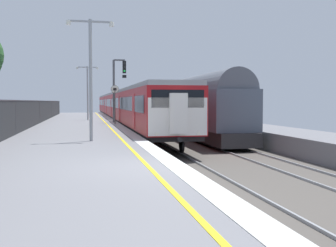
{
  "coord_description": "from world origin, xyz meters",
  "views": [
    {
      "loc": [
        -1.95,
        -10.74,
        1.69
      ],
      "look_at": [
        1.69,
        7.53,
        0.71
      ],
      "focal_mm": 44.63,
      "sensor_mm": 36.0,
      "label": 1
    }
  ],
  "objects_px": {
    "speed_limit_sign": "(115,100)",
    "platform_lamp_mid": "(91,69)",
    "freight_train_adjacent_track": "(151,104)",
    "signal_gantry": "(117,83)",
    "commuter_train_at_platform": "(121,105)",
    "platform_lamp_far": "(88,88)"
  },
  "relations": [
    {
      "from": "freight_train_adjacent_track",
      "to": "signal_gantry",
      "type": "bearing_deg",
      "value": -107.51
    },
    {
      "from": "signal_gantry",
      "to": "speed_limit_sign",
      "type": "bearing_deg",
      "value": -98.27
    },
    {
      "from": "signal_gantry",
      "to": "platform_lamp_mid",
      "type": "bearing_deg",
      "value": -98.39
    },
    {
      "from": "signal_gantry",
      "to": "platform_lamp_mid",
      "type": "height_order",
      "value": "platform_lamp_mid"
    },
    {
      "from": "signal_gantry",
      "to": "platform_lamp_mid",
      "type": "distance_m",
      "value": 15.86
    },
    {
      "from": "speed_limit_sign",
      "to": "commuter_train_at_platform",
      "type": "bearing_deg",
      "value": 83.73
    },
    {
      "from": "platform_lamp_far",
      "to": "platform_lamp_mid",
      "type": "bearing_deg",
      "value": -90.0
    },
    {
      "from": "commuter_train_at_platform",
      "to": "freight_train_adjacent_track",
      "type": "relative_size",
      "value": 0.99
    },
    {
      "from": "commuter_train_at_platform",
      "to": "platform_lamp_mid",
      "type": "xyz_separation_m",
      "value": [
        -3.79,
        -29.95,
        1.82
      ]
    },
    {
      "from": "speed_limit_sign",
      "to": "platform_lamp_far",
      "type": "xyz_separation_m",
      "value": [
        -1.95,
        7.57,
        1.1
      ]
    },
    {
      "from": "commuter_train_at_platform",
      "to": "freight_train_adjacent_track",
      "type": "distance_m",
      "value": 5.08
    },
    {
      "from": "signal_gantry",
      "to": "platform_lamp_mid",
      "type": "relative_size",
      "value": 0.98
    },
    {
      "from": "freight_train_adjacent_track",
      "to": "signal_gantry",
      "type": "xyz_separation_m",
      "value": [
        -5.48,
        -17.38,
        1.72
      ]
    },
    {
      "from": "speed_limit_sign",
      "to": "freight_train_adjacent_track",
      "type": "bearing_deg",
      "value": 73.63
    },
    {
      "from": "commuter_train_at_platform",
      "to": "freight_train_adjacent_track",
      "type": "height_order",
      "value": "freight_train_adjacent_track"
    },
    {
      "from": "freight_train_adjacent_track",
      "to": "commuter_train_at_platform",
      "type": "bearing_deg",
      "value": -142.1
    },
    {
      "from": "signal_gantry",
      "to": "platform_lamp_far",
      "type": "bearing_deg",
      "value": 114.71
    },
    {
      "from": "speed_limit_sign",
      "to": "platform_lamp_mid",
      "type": "bearing_deg",
      "value": -98.42
    },
    {
      "from": "speed_limit_sign",
      "to": "platform_lamp_mid",
      "type": "relative_size",
      "value": 0.56
    },
    {
      "from": "commuter_train_at_platform",
      "to": "speed_limit_sign",
      "type": "relative_size",
      "value": 20.83
    },
    {
      "from": "commuter_train_at_platform",
      "to": "platform_lamp_far",
      "type": "distance_m",
      "value": 10.12
    },
    {
      "from": "platform_lamp_far",
      "to": "signal_gantry",
      "type": "bearing_deg",
      "value": -65.29
    }
  ]
}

